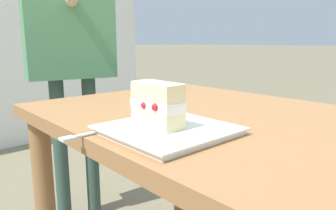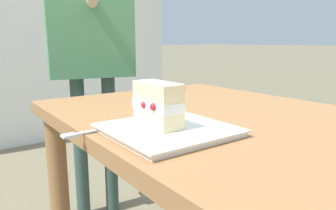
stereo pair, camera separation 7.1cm
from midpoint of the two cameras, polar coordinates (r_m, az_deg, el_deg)
name	(u,v)px [view 1 (the left image)]	position (r m, az deg, el deg)	size (l,w,h in m)	color
patio_table	(218,153)	(0.95, 6.94, -8.66)	(1.13, 0.80, 0.73)	olive
dessert_plate	(168,130)	(0.72, -2.82, -4.59)	(0.27, 0.27, 0.02)	white
cake_slice	(157,105)	(0.72, -4.78, 0.03)	(0.13, 0.07, 0.10)	beige
dessert_fork	(91,133)	(0.74, -16.44, -4.99)	(0.03, 0.17, 0.01)	silver
diner_person	(69,27)	(1.64, -18.69, 13.27)	(0.56, 0.44, 1.51)	#334B43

